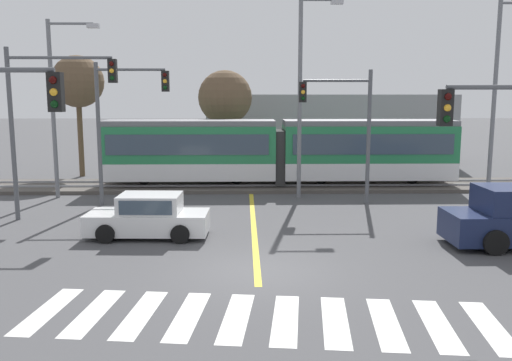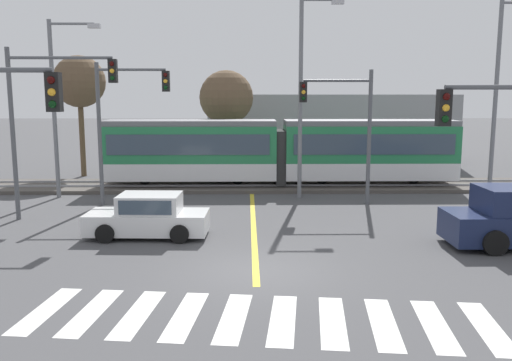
# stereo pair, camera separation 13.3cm
# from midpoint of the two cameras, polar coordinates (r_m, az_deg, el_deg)

# --- Properties ---
(ground_plane) EXTENTS (200.00, 200.00, 0.00)m
(ground_plane) POSITION_cam_midpoint_polar(r_m,az_deg,el_deg) (15.54, -0.13, -9.52)
(ground_plane) COLOR #474749
(track_bed) EXTENTS (120.00, 4.00, 0.18)m
(track_bed) POSITION_cam_midpoint_polar(r_m,az_deg,el_deg) (29.14, -0.70, -0.56)
(track_bed) COLOR #4C4742
(track_bed) RESTS_ON ground
(rail_near) EXTENTS (120.00, 0.08, 0.10)m
(rail_near) POSITION_cam_midpoint_polar(r_m,az_deg,el_deg) (28.40, -0.68, -0.52)
(rail_near) COLOR #939399
(rail_near) RESTS_ON track_bed
(rail_far) EXTENTS (120.00, 0.08, 0.10)m
(rail_far) POSITION_cam_midpoint_polar(r_m,az_deg,el_deg) (29.82, -0.71, -0.06)
(rail_far) COLOR #939399
(rail_far) RESTS_ON track_bed
(light_rail_tram) EXTENTS (18.50, 2.64, 3.43)m
(light_rail_tram) POSITION_cam_midpoint_polar(r_m,az_deg,el_deg) (28.92, 2.31, 3.28)
(light_rail_tram) COLOR silver
(light_rail_tram) RESTS_ON track_bed
(crosswalk_stripe_0) EXTENTS (0.87, 2.85, 0.01)m
(crosswalk_stripe_0) POSITION_cam_midpoint_polar(r_m,az_deg,el_deg) (13.78, -21.32, -12.62)
(crosswalk_stripe_0) COLOR silver
(crosswalk_stripe_0) RESTS_ON ground
(crosswalk_stripe_1) EXTENTS (0.87, 2.85, 0.01)m
(crosswalk_stripe_1) POSITION_cam_midpoint_polar(r_m,az_deg,el_deg) (13.34, -16.97, -13.11)
(crosswalk_stripe_1) COLOR silver
(crosswalk_stripe_1) RESTS_ON ground
(crosswalk_stripe_2) EXTENTS (0.87, 2.85, 0.01)m
(crosswalk_stripe_2) POSITION_cam_midpoint_polar(r_m,az_deg,el_deg) (12.98, -12.34, -13.55)
(crosswalk_stripe_2) COLOR silver
(crosswalk_stripe_2) RESTS_ON ground
(crosswalk_stripe_3) EXTENTS (0.87, 2.85, 0.01)m
(crosswalk_stripe_3) POSITION_cam_midpoint_polar(r_m,az_deg,el_deg) (12.71, -7.46, -13.92)
(crosswalk_stripe_3) COLOR silver
(crosswalk_stripe_3) RESTS_ON ground
(crosswalk_stripe_4) EXTENTS (0.87, 2.85, 0.01)m
(crosswalk_stripe_4) POSITION_cam_midpoint_polar(r_m,az_deg,el_deg) (12.53, -2.39, -14.20)
(crosswalk_stripe_4) COLOR silver
(crosswalk_stripe_4) RESTS_ON ground
(crosswalk_stripe_5) EXTENTS (0.87, 2.85, 0.01)m
(crosswalk_stripe_5) POSITION_cam_midpoint_polar(r_m,az_deg,el_deg) (12.44, 2.80, -14.37)
(crosswalk_stripe_5) COLOR silver
(crosswalk_stripe_5) RESTS_ON ground
(crosswalk_stripe_6) EXTENTS (0.87, 2.85, 0.01)m
(crosswalk_stripe_6) POSITION_cam_midpoint_polar(r_m,az_deg,el_deg) (12.45, 8.03, -14.44)
(crosswalk_stripe_6) COLOR silver
(crosswalk_stripe_6) RESTS_ON ground
(crosswalk_stripe_7) EXTENTS (0.87, 2.85, 0.01)m
(crosswalk_stripe_7) POSITION_cam_midpoint_polar(r_m,az_deg,el_deg) (12.56, 13.22, -14.39)
(crosswalk_stripe_7) COLOR silver
(crosswalk_stripe_7) RESTS_ON ground
(crosswalk_stripe_8) EXTENTS (0.87, 2.85, 0.01)m
(crosswalk_stripe_8) POSITION_cam_midpoint_polar(r_m,az_deg,el_deg) (12.76, 18.27, -14.23)
(crosswalk_stripe_8) COLOR silver
(crosswalk_stripe_8) RESTS_ON ground
(crosswalk_stripe_9) EXTENTS (0.87, 2.85, 0.01)m
(crosswalk_stripe_9) POSITION_cam_midpoint_polar(r_m,az_deg,el_deg) (13.05, 23.12, -13.97)
(crosswalk_stripe_9) COLOR silver
(crosswalk_stripe_9) RESTS_ON ground
(lane_centre_line) EXTENTS (0.20, 13.28, 0.01)m
(lane_centre_line) POSITION_cam_midpoint_polar(r_m,az_deg,el_deg) (20.69, -0.43, -4.78)
(lane_centre_line) COLOR gold
(lane_centre_line) RESTS_ON ground
(sedan_crossing) EXTENTS (4.26, 2.04, 1.52)m
(sedan_crossing) POSITION_cam_midpoint_polar(r_m,az_deg,el_deg) (19.36, -11.46, -3.81)
(sedan_crossing) COLOR silver
(sedan_crossing) RESTS_ON ground
(traffic_light_far_left) EXTENTS (3.25, 0.38, 6.34)m
(traffic_light_far_left) POSITION_cam_midpoint_polar(r_m,az_deg,el_deg) (24.76, -14.13, 7.02)
(traffic_light_far_left) COLOR #515459
(traffic_light_far_left) RESTS_ON ground
(traffic_light_far_right) EXTENTS (3.25, 0.38, 6.04)m
(traffic_light_far_right) POSITION_cam_midpoint_polar(r_m,az_deg,el_deg) (24.65, 9.25, 6.57)
(traffic_light_far_right) COLOR #515459
(traffic_light_far_right) RESTS_ON ground
(traffic_light_mid_left) EXTENTS (4.25, 0.38, 6.74)m
(traffic_light_mid_left) POSITION_cam_midpoint_polar(r_m,az_deg,el_deg) (22.70, -21.44, 7.23)
(traffic_light_mid_left) COLOR #515459
(traffic_light_mid_left) RESTS_ON ground
(street_lamp_west) EXTENTS (2.46, 0.28, 8.39)m
(street_lamp_west) POSITION_cam_midpoint_polar(r_m,az_deg,el_deg) (27.51, -20.31, 8.19)
(street_lamp_west) COLOR slate
(street_lamp_west) RESTS_ON ground
(street_lamp_centre) EXTENTS (2.05, 0.28, 9.45)m
(street_lamp_centre) POSITION_cam_midpoint_polar(r_m,az_deg,el_deg) (25.94, 4.87, 9.78)
(street_lamp_centre) COLOR slate
(street_lamp_centre) RESTS_ON ground
(street_lamp_east) EXTENTS (2.48, 0.28, 9.28)m
(street_lamp_east) POSITION_cam_midpoint_polar(r_m,az_deg,el_deg) (28.05, 24.14, 8.91)
(street_lamp_east) COLOR slate
(street_lamp_east) RESTS_ON ground
(bare_tree_far_west) EXTENTS (3.09, 3.09, 7.26)m
(bare_tree_far_west) POSITION_cam_midpoint_polar(r_m,az_deg,el_deg) (34.49, -18.36, 9.78)
(bare_tree_far_west) COLOR brown
(bare_tree_far_west) RESTS_ON ground
(bare_tree_west) EXTENTS (3.23, 3.23, 6.39)m
(bare_tree_west) POSITION_cam_midpoint_polar(r_m,az_deg,el_deg) (32.79, -3.39, 8.67)
(bare_tree_west) COLOR brown
(bare_tree_west) RESTS_ON ground
(building_backdrop_far) EXTENTS (17.23, 6.00, 4.95)m
(building_backdrop_far) POSITION_cam_midpoint_polar(r_m,az_deg,el_deg) (40.06, 7.38, 5.42)
(building_backdrop_far) COLOR gray
(building_backdrop_far) RESTS_ON ground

